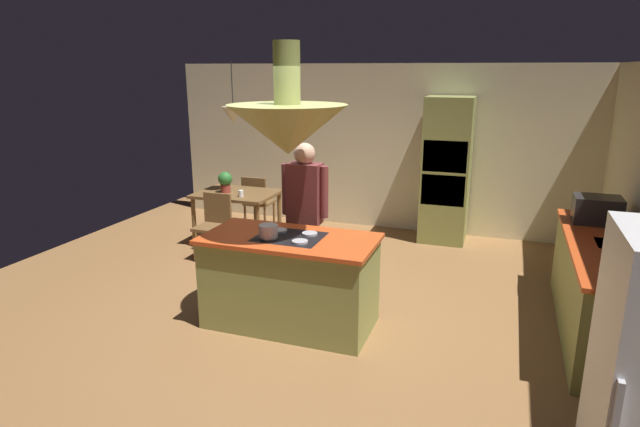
# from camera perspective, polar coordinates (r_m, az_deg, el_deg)

# --- Properties ---
(ground) EXTENTS (8.16, 8.16, 0.00)m
(ground) POSITION_cam_1_polar(r_m,az_deg,el_deg) (5.62, -2.37, -10.83)
(ground) COLOR olive
(wall_back) EXTENTS (6.80, 0.10, 2.55)m
(wall_back) POSITION_cam_1_polar(r_m,az_deg,el_deg) (8.43, 6.34, 7.06)
(wall_back) COLOR beige
(wall_back) RESTS_ON ground
(kitchen_island) EXTENTS (1.68, 0.86, 0.93)m
(kitchen_island) POSITION_cam_1_polar(r_m,az_deg,el_deg) (5.26, -3.24, -7.22)
(kitchen_island) COLOR #8C934C
(kitchen_island) RESTS_ON ground
(counter_run_right) EXTENTS (0.73, 2.43, 0.91)m
(counter_run_right) POSITION_cam_1_polar(r_m,az_deg,el_deg) (5.72, 27.86, -7.11)
(counter_run_right) COLOR #8C934C
(counter_run_right) RESTS_ON ground
(oven_tower) EXTENTS (0.66, 0.62, 2.10)m
(oven_tower) POSITION_cam_1_polar(r_m,az_deg,el_deg) (7.89, 13.42, 4.51)
(oven_tower) COLOR #8C934C
(oven_tower) RESTS_ON ground
(dining_table) EXTENTS (1.12, 0.85, 0.76)m
(dining_table) POSITION_cam_1_polar(r_m,az_deg,el_deg) (7.71, -8.93, 1.52)
(dining_table) COLOR brown
(dining_table) RESTS_ON ground
(person_at_island) EXTENTS (0.53, 0.23, 1.72)m
(person_at_island) POSITION_cam_1_polar(r_m,az_deg,el_deg) (5.74, -1.63, 0.38)
(person_at_island) COLOR tan
(person_at_island) RESTS_ON ground
(range_hood) EXTENTS (1.10, 1.10, 1.00)m
(range_hood) POSITION_cam_1_polar(r_m,az_deg,el_deg) (4.88, -3.50, 9.32)
(range_hood) COLOR #8C934C
(pendant_light_over_table) EXTENTS (0.32, 0.32, 0.82)m
(pendant_light_over_table) POSITION_cam_1_polar(r_m,az_deg,el_deg) (7.52, -9.32, 10.46)
(pendant_light_over_table) COLOR beige
(chair_facing_island) EXTENTS (0.40, 0.40, 0.87)m
(chair_facing_island) POSITION_cam_1_polar(r_m,az_deg,el_deg) (7.21, -11.29, -0.84)
(chair_facing_island) COLOR brown
(chair_facing_island) RESTS_ON ground
(chair_by_back_wall) EXTENTS (0.40, 0.40, 0.87)m
(chair_by_back_wall) POSITION_cam_1_polar(r_m,az_deg,el_deg) (8.30, -6.79, 1.50)
(chair_by_back_wall) COLOR brown
(chair_by_back_wall) RESTS_ON ground
(potted_plant_on_table) EXTENTS (0.20, 0.20, 0.30)m
(potted_plant_on_table) POSITION_cam_1_polar(r_m,az_deg,el_deg) (7.67, -10.16, 3.46)
(potted_plant_on_table) COLOR #99382D
(potted_plant_on_table) RESTS_ON dining_table
(cup_on_table) EXTENTS (0.07, 0.07, 0.09)m
(cup_on_table) POSITION_cam_1_polar(r_m,az_deg,el_deg) (7.41, -8.50, 2.14)
(cup_on_table) COLOR white
(cup_on_table) RESTS_ON dining_table
(canister_flour) EXTENTS (0.11, 0.11, 0.18)m
(canister_flour) POSITION_cam_1_polar(r_m,az_deg,el_deg) (4.99, 29.48, -3.87)
(canister_flour) COLOR silver
(canister_flour) RESTS_ON counter_run_right
(canister_sugar) EXTENTS (0.11, 0.11, 0.20)m
(canister_sugar) POSITION_cam_1_polar(r_m,az_deg,el_deg) (5.16, 29.18, -3.16)
(canister_sugar) COLOR silver
(canister_sugar) RESTS_ON counter_run_right
(canister_tea) EXTENTS (0.10, 0.10, 0.19)m
(canister_tea) POSITION_cam_1_polar(r_m,az_deg,el_deg) (5.33, 28.88, -2.62)
(canister_tea) COLOR silver
(canister_tea) RESTS_ON counter_run_right
(microwave_on_counter) EXTENTS (0.46, 0.36, 0.28)m
(microwave_on_counter) POSITION_cam_1_polar(r_m,az_deg,el_deg) (6.23, 27.64, 0.36)
(microwave_on_counter) COLOR #232326
(microwave_on_counter) RESTS_ON counter_run_right
(cooking_pot_on_cooktop) EXTENTS (0.18, 0.18, 0.12)m
(cooking_pot_on_cooktop) POSITION_cam_1_polar(r_m,az_deg,el_deg) (5.03, -5.58, -1.89)
(cooking_pot_on_cooktop) COLOR #B2B2B7
(cooking_pot_on_cooktop) RESTS_ON kitchen_island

